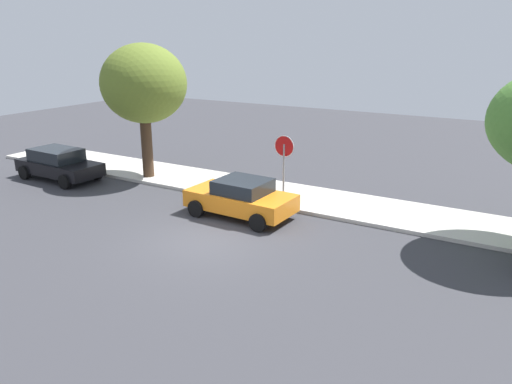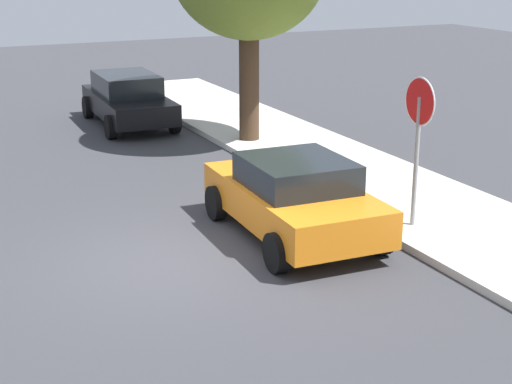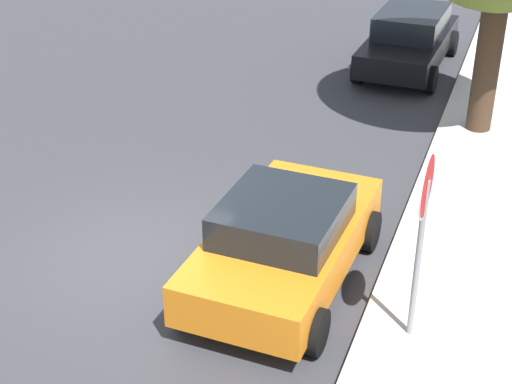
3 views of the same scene
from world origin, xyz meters
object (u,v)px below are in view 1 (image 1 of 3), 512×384
street_tree_mid_block (144,85)px  parked_car_black (59,164)px  parked_car_orange (241,198)px  stop_sign (284,157)px

street_tree_mid_block → parked_car_black: bearing=-150.5°
parked_car_black → street_tree_mid_block: (3.63, 2.05, 3.57)m
parked_car_orange → parked_car_black: size_ratio=0.94×
stop_sign → parked_car_orange: 2.42m
parked_car_orange → street_tree_mid_block: 7.47m
stop_sign → street_tree_mid_block: (-6.93, 0.06, 2.40)m
parked_car_black → stop_sign: bearing=10.7°
stop_sign → parked_car_orange: stop_sign is taller
stop_sign → parked_car_black: size_ratio=0.65×
stop_sign → street_tree_mid_block: 7.34m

